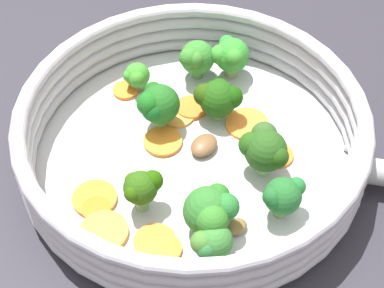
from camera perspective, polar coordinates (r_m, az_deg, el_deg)
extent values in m
plane|color=#27242D|center=(0.68, 0.00, -1.42)|extent=(4.00, 4.00, 0.00)
cylinder|color=#B2B5B7|center=(0.67, 0.00, -1.13)|extent=(0.34, 0.34, 0.01)
torus|color=#B1ADBB|center=(0.66, 0.00, -0.40)|extent=(0.35, 0.35, 0.02)
torus|color=#B1ADBB|center=(0.65, 0.00, 0.53)|extent=(0.35, 0.35, 0.02)
torus|color=#B1ADBB|center=(0.64, 0.00, 1.48)|extent=(0.35, 0.35, 0.02)
torus|color=#B1ADBB|center=(0.63, 0.00, 2.48)|extent=(0.35, 0.35, 0.02)
sphere|color=#B4B9B9|center=(0.64, 13.51, -4.90)|extent=(0.01, 0.01, 0.01)
sphere|color=#B2B8B9|center=(0.69, 13.69, -0.33)|extent=(0.01, 0.01, 0.01)
cylinder|color=orange|center=(0.73, -5.93, 4.77)|extent=(0.03, 0.03, 0.00)
cylinder|color=orange|center=(0.67, 7.59, -0.99)|extent=(0.05, 0.05, 0.00)
cylinder|color=orange|center=(0.68, -2.61, 0.23)|extent=(0.05, 0.05, 0.00)
cylinder|color=#F19639|center=(0.70, -1.36, 2.65)|extent=(0.05, 0.05, 0.00)
cylinder|color=orange|center=(0.64, -8.65, -4.82)|extent=(0.06, 0.06, 0.00)
cylinder|color=orange|center=(0.70, 4.94, 1.78)|extent=(0.06, 0.06, 0.00)
cylinder|color=orange|center=(0.71, -0.05, 3.25)|extent=(0.04, 0.04, 0.01)
cylinder|color=orange|center=(0.63, -8.50, -5.77)|extent=(0.03, 0.03, 0.00)
cylinder|color=gold|center=(0.61, -7.84, -7.76)|extent=(0.07, 0.07, 0.01)
cylinder|color=orange|center=(0.60, -2.39, -9.31)|extent=(0.04, 0.04, 0.00)
cylinder|color=orange|center=(0.60, -3.30, -8.71)|extent=(0.05, 0.05, 0.00)
cylinder|color=#669747|center=(0.59, 1.95, -9.55)|extent=(0.01, 0.01, 0.02)
sphere|color=#316F2C|center=(0.57, 1.99, -8.62)|extent=(0.03, 0.03, 0.03)
sphere|color=#277923|center=(0.58, 1.40, -7.58)|extent=(0.02, 0.02, 0.02)
sphere|color=#3B6E28|center=(0.57, 0.90, -8.74)|extent=(0.02, 0.02, 0.02)
sphere|color=#296930|center=(0.57, 1.26, -9.29)|extent=(0.02, 0.02, 0.02)
cylinder|color=#6CA153|center=(0.69, -2.80, 2.24)|extent=(0.01, 0.01, 0.02)
sphere|color=#1D5A1B|center=(0.67, -2.87, 3.56)|extent=(0.04, 0.04, 0.04)
sphere|color=#175D18|center=(0.66, -3.95, 3.52)|extent=(0.03, 0.03, 0.03)
sphere|color=#14581E|center=(0.66, -3.57, 2.93)|extent=(0.02, 0.02, 0.02)
sphere|color=#155414|center=(0.68, -3.46, 4.74)|extent=(0.02, 0.02, 0.02)
cylinder|color=#7FB067|center=(0.70, 2.27, 2.87)|extent=(0.01, 0.01, 0.02)
sphere|color=#1B490F|center=(0.68, 2.32, 4.03)|extent=(0.04, 0.04, 0.04)
sphere|color=#24420B|center=(0.68, 1.13, 4.39)|extent=(0.02, 0.02, 0.02)
sphere|color=#164907|center=(0.69, 2.44, 5.05)|extent=(0.02, 0.02, 0.02)
sphere|color=#134208|center=(0.68, 3.54, 4.18)|extent=(0.02, 0.02, 0.02)
cylinder|color=#5C9851|center=(0.74, 0.47, 6.58)|extent=(0.01, 0.01, 0.02)
sphere|color=#2F7528|center=(0.73, 0.48, 7.70)|extent=(0.04, 0.04, 0.04)
sphere|color=#327529|center=(0.72, -0.24, 7.67)|extent=(0.02, 0.02, 0.02)
sphere|color=#347126|center=(0.72, 0.31, 7.52)|extent=(0.02, 0.02, 0.02)
cylinder|color=#67854E|center=(0.73, -4.82, 5.33)|extent=(0.01, 0.01, 0.01)
sphere|color=#378928|center=(0.72, -4.89, 6.12)|extent=(0.03, 0.03, 0.03)
sphere|color=#388025|center=(0.71, -4.91, 5.79)|extent=(0.02, 0.02, 0.02)
sphere|color=#358329|center=(0.72, -5.65, 6.04)|extent=(0.01, 0.01, 0.01)
cylinder|color=#8BB468|center=(0.65, 6.41, -1.84)|extent=(0.01, 0.01, 0.02)
sphere|color=#214816|center=(0.63, 6.58, -0.59)|extent=(0.04, 0.04, 0.04)
sphere|color=#1C400F|center=(0.62, 7.62, -1.13)|extent=(0.02, 0.02, 0.02)
sphere|color=#1E4911|center=(0.63, 5.29, -0.05)|extent=(0.03, 0.03, 0.03)
sphere|color=#2B4E20|center=(0.64, 6.43, 0.81)|extent=(0.03, 0.03, 0.03)
cylinder|color=#799756|center=(0.62, 7.88, -5.67)|extent=(0.01, 0.01, 0.02)
sphere|color=#1E5A24|center=(0.60, 8.07, -4.60)|extent=(0.04, 0.04, 0.04)
sphere|color=#175724|center=(0.59, 7.23, -4.90)|extent=(0.02, 0.02, 0.02)
sphere|color=#1B6427|center=(0.61, 9.13, -3.92)|extent=(0.02, 0.02, 0.02)
sphere|color=#1B5423|center=(0.59, 7.13, -4.69)|extent=(0.02, 0.02, 0.02)
cylinder|color=#739C59|center=(0.62, -4.34, -5.12)|extent=(0.01, 0.01, 0.02)
sphere|color=#274F0F|center=(0.60, -4.45, -4.00)|extent=(0.03, 0.03, 0.03)
sphere|color=#315308|center=(0.61, -5.25, -3.29)|extent=(0.02, 0.02, 0.02)
sphere|color=#244908|center=(0.59, -4.92, -4.62)|extent=(0.02, 0.02, 0.02)
sphere|color=#1E4905|center=(0.60, -3.53, -3.28)|extent=(0.02, 0.02, 0.02)
cylinder|color=olive|center=(0.60, 1.36, -7.12)|extent=(0.01, 0.01, 0.02)
sphere|color=#296625|center=(0.59, 1.40, -5.96)|extent=(0.05, 0.05, 0.05)
sphere|color=#226C29|center=(0.58, 3.01, -5.58)|extent=(0.03, 0.03, 0.03)
sphere|color=#24641C|center=(0.59, 2.30, -4.58)|extent=(0.02, 0.02, 0.02)
sphere|color=#2D6D23|center=(0.57, 1.82, -6.81)|extent=(0.03, 0.03, 0.03)
cylinder|color=#7D9960|center=(0.75, 3.50, 6.72)|extent=(0.02, 0.02, 0.02)
sphere|color=#2E8629|center=(0.73, 3.57, 7.89)|extent=(0.04, 0.04, 0.04)
sphere|color=#328028|center=(0.72, 3.80, 7.66)|extent=(0.02, 0.02, 0.02)
sphere|color=#26852F|center=(0.74, 3.13, 8.93)|extent=(0.02, 0.02, 0.02)
sphere|color=#368C2D|center=(0.73, 2.52, 7.95)|extent=(0.02, 0.02, 0.02)
ellipsoid|color=brown|center=(0.67, 1.07, -0.10)|extent=(0.02, 0.03, 0.01)
ellipsoid|color=brown|center=(0.61, 3.87, -7.36)|extent=(0.03, 0.03, 0.01)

